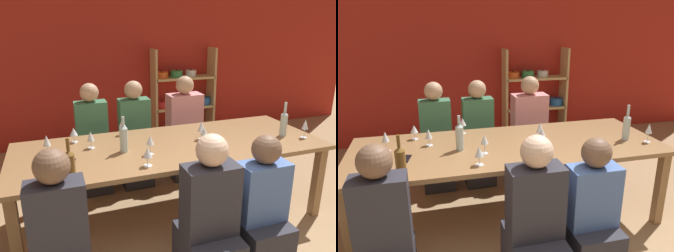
# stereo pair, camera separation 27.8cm
# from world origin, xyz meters

# --- Properties ---
(wall_back_red) EXTENTS (8.80, 0.06, 2.70)m
(wall_back_red) POSITION_xyz_m (0.00, 3.83, 1.35)
(wall_back_red) COLOR red
(wall_back_red) RESTS_ON ground_plane
(shelf_unit) EXTENTS (1.04, 0.30, 1.46)m
(shelf_unit) POSITION_xyz_m (0.95, 3.63, 0.57)
(shelf_unit) COLOR tan
(shelf_unit) RESTS_ON ground_plane
(dining_table) EXTENTS (2.87, 1.08, 0.76)m
(dining_table) POSITION_xyz_m (-0.05, 1.42, 0.69)
(dining_table) COLOR olive
(dining_table) RESTS_ON ground_plane
(wine_bottle_green) EXTENTS (0.07, 0.07, 0.34)m
(wine_bottle_green) POSITION_xyz_m (1.09, 1.28, 0.90)
(wine_bottle_green) COLOR #B2C6C1
(wine_bottle_green) RESTS_ON dining_table
(wine_bottle_dark) EXTENTS (0.08, 0.08, 0.32)m
(wine_bottle_dark) POSITION_xyz_m (-0.98, 0.99, 0.89)
(wine_bottle_dark) COLOR brown
(wine_bottle_dark) RESTS_ON dining_table
(wine_bottle_amber) EXTENTS (0.07, 0.07, 0.32)m
(wine_bottle_amber) POSITION_xyz_m (-0.50, 1.40, 0.89)
(wine_bottle_amber) COLOR #B2C6C1
(wine_bottle_amber) RESTS_ON dining_table
(wine_glass_red_a) EXTENTS (0.07, 0.07, 0.17)m
(wine_glass_red_a) POSITION_xyz_m (-0.31, 1.26, 0.89)
(wine_glass_red_a) COLOR white
(wine_glass_red_a) RESTS_ON dining_table
(wine_glass_red_b) EXTENTS (0.07, 0.07, 0.16)m
(wine_glass_red_b) POSITION_xyz_m (-0.42, 1.84, 0.88)
(wine_glass_red_b) COLOR white
(wine_glass_red_b) RESTS_ON dining_table
(wine_glass_white_a) EXTENTS (0.07, 0.07, 0.16)m
(wine_glass_white_a) POSITION_xyz_m (-0.39, 1.04, 0.87)
(wine_glass_white_a) COLOR white
(wine_glass_white_a) RESTS_ON dining_table
(wine_glass_red_c) EXTENTS (0.07, 0.07, 0.18)m
(wine_glass_red_c) POSITION_xyz_m (-1.14, 1.53, 0.89)
(wine_glass_red_c) COLOR white
(wine_glass_red_c) RESTS_ON dining_table
(wine_glass_red_d) EXTENTS (0.06, 0.06, 0.18)m
(wine_glass_red_d) POSITION_xyz_m (1.25, 1.16, 0.89)
(wine_glass_red_d) COLOR white
(wine_glass_red_d) RESTS_ON dining_table
(wine_glass_red_e) EXTENTS (0.07, 0.07, 0.16)m
(wine_glass_red_e) POSITION_xyz_m (-0.77, 1.58, 0.87)
(wine_glass_red_e) COLOR white
(wine_glass_red_e) RESTS_ON dining_table
(wine_glass_empty_a) EXTENTS (0.07, 0.07, 0.18)m
(wine_glass_empty_a) POSITION_xyz_m (0.27, 1.46, 0.89)
(wine_glass_empty_a) COLOR white
(wine_glass_empty_a) RESTS_ON dining_table
(wine_glass_red_f) EXTENTS (0.07, 0.07, 0.15)m
(wine_glass_red_f) POSITION_xyz_m (0.26, 1.37, 0.87)
(wine_glass_red_f) COLOR white
(wine_glass_red_f) RESTS_ON dining_table
(wine_glass_red_g) EXTENTS (0.07, 0.07, 0.14)m
(wine_glass_red_g) POSITION_xyz_m (-0.90, 1.79, 0.86)
(wine_glass_red_g) COLOR white
(wine_glass_red_g) RESTS_ON dining_table
(cell_phone) EXTENTS (0.10, 0.16, 0.01)m
(cell_phone) POSITION_xyz_m (-0.97, 1.30, 0.77)
(cell_phone) COLOR black
(cell_phone) RESTS_ON dining_table
(person_near_a) EXTENTS (0.37, 0.46, 1.09)m
(person_near_a) POSITION_xyz_m (0.37, 0.57, 0.41)
(person_near_a) COLOR #2D2D38
(person_near_a) RESTS_ON ground_plane
(person_far_a) EXTENTS (0.42, 0.52, 1.25)m
(person_far_a) POSITION_xyz_m (0.44, 2.30, 0.46)
(person_far_a) COLOR #2D2D38
(person_far_a) RESTS_ON ground_plane
(person_near_b) EXTENTS (0.38, 0.48, 1.16)m
(person_near_b) POSITION_xyz_m (-0.09, 0.53, 0.43)
(person_near_b) COLOR #2D2D38
(person_near_b) RESTS_ON ground_plane
(person_far_b) EXTENTS (0.35, 0.43, 1.24)m
(person_far_b) POSITION_xyz_m (-0.20, 2.26, 0.47)
(person_far_b) COLOR #2D2D38
(person_far_b) RESTS_ON ground_plane
(person_near_c) EXTENTS (0.35, 0.44, 1.18)m
(person_near_c) POSITION_xyz_m (-1.10, 0.59, 0.44)
(person_near_c) COLOR #2D2D38
(person_near_c) RESTS_ON ground_plane
(person_far_c) EXTENTS (0.34, 0.43, 1.24)m
(person_far_c) POSITION_xyz_m (-0.68, 2.26, 0.47)
(person_far_c) COLOR #2D2D38
(person_far_c) RESTS_ON ground_plane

